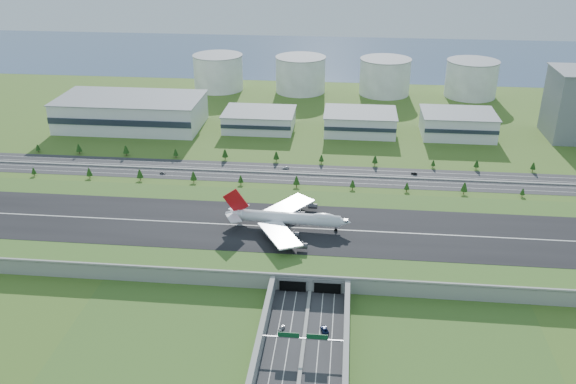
# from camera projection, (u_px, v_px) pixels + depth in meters

# --- Properties ---
(ground) EXTENTS (1200.00, 1200.00, 0.00)m
(ground) POSITION_uv_depth(u_px,v_px,m) (316.00, 242.00, 343.57)
(ground) COLOR #3D5C1C
(ground) RESTS_ON ground
(airfield_deck) EXTENTS (520.00, 100.00, 9.20)m
(airfield_deck) POSITION_uv_depth(u_px,v_px,m) (316.00, 235.00, 341.75)
(airfield_deck) COLOR gray
(airfield_deck) RESTS_ON ground
(underpass_road) EXTENTS (38.80, 120.40, 8.00)m
(underpass_road) POSITION_uv_depth(u_px,v_px,m) (302.00, 352.00, 252.46)
(underpass_road) COLOR #28282B
(underpass_road) RESTS_ON ground
(sign_gantry_near) EXTENTS (38.70, 0.70, 9.80)m
(sign_gantry_near) POSITION_uv_depth(u_px,v_px,m) (303.00, 339.00, 254.92)
(sign_gantry_near) COLOR gray
(sign_gantry_near) RESTS_ON ground
(north_expressway) EXTENTS (560.00, 36.00, 0.12)m
(north_expressway) POSITION_uv_depth(u_px,v_px,m) (324.00, 175.00, 429.22)
(north_expressway) COLOR #28282B
(north_expressway) RESTS_ON ground
(tree_row) EXTENTS (500.67, 48.63, 8.33)m
(tree_row) POSITION_uv_depth(u_px,v_px,m) (336.00, 170.00, 426.11)
(tree_row) COLOR #3D2819
(tree_row) RESTS_ON ground
(hangar_west) EXTENTS (120.00, 60.00, 25.00)m
(hangar_west) POSITION_uv_depth(u_px,v_px,m) (131.00, 112.00, 520.90)
(hangar_west) COLOR silver
(hangar_west) RESTS_ON ground
(hangar_mid_a) EXTENTS (58.00, 42.00, 15.00)m
(hangar_mid_a) POSITION_uv_depth(u_px,v_px,m) (259.00, 120.00, 517.32)
(hangar_mid_a) COLOR silver
(hangar_mid_a) RESTS_ON ground
(hangar_mid_b) EXTENTS (58.00, 42.00, 17.00)m
(hangar_mid_b) POSITION_uv_depth(u_px,v_px,m) (360.00, 122.00, 509.02)
(hangar_mid_b) COLOR silver
(hangar_mid_b) RESTS_ON ground
(hangar_mid_c) EXTENTS (58.00, 42.00, 19.00)m
(hangar_mid_c) POSITION_uv_depth(u_px,v_px,m) (458.00, 124.00, 501.19)
(hangar_mid_c) COLOR silver
(hangar_mid_c) RESTS_ON ground
(fuel_tank_a) EXTENTS (50.00, 50.00, 35.00)m
(fuel_tank_a) POSITION_uv_depth(u_px,v_px,m) (218.00, 73.00, 626.89)
(fuel_tank_a) COLOR silver
(fuel_tank_a) RESTS_ON ground
(fuel_tank_b) EXTENTS (50.00, 50.00, 35.00)m
(fuel_tank_b) POSITION_uv_depth(u_px,v_px,m) (301.00, 75.00, 619.01)
(fuel_tank_b) COLOR silver
(fuel_tank_b) RESTS_ON ground
(fuel_tank_c) EXTENTS (50.00, 50.00, 35.00)m
(fuel_tank_c) POSITION_uv_depth(u_px,v_px,m) (385.00, 77.00, 611.13)
(fuel_tank_c) COLOR silver
(fuel_tank_c) RESTS_ON ground
(fuel_tank_d) EXTENTS (50.00, 50.00, 35.00)m
(fuel_tank_d) POSITION_uv_depth(u_px,v_px,m) (471.00, 79.00, 603.26)
(fuel_tank_d) COLOR silver
(fuel_tank_d) RESTS_ON ground
(bay_water) EXTENTS (1200.00, 260.00, 0.06)m
(bay_water) POSITION_uv_depth(u_px,v_px,m) (339.00, 56.00, 776.46)
(bay_water) COLOR #3D5374
(bay_water) RESTS_ON ground
(boeing_747) EXTENTS (72.14, 68.07, 22.29)m
(boeing_747) POSITION_uv_depth(u_px,v_px,m) (288.00, 218.00, 338.76)
(boeing_747) COLOR white
(boeing_747) RESTS_ON airfield_deck
(car_0) EXTENTS (3.23, 4.72, 1.49)m
(car_0) POSITION_uv_depth(u_px,v_px,m) (282.00, 328.00, 271.09)
(car_0) COLOR #A3A2A7
(car_0) RESTS_ON ground
(car_2) EXTENTS (4.59, 6.67, 1.69)m
(car_2) POSITION_uv_depth(u_px,v_px,m) (324.00, 329.00, 270.17)
(car_2) COLOR #0B1738
(car_2) RESTS_ON ground
(car_4) EXTENTS (4.20, 2.02, 1.38)m
(car_4) POSITION_uv_depth(u_px,v_px,m) (163.00, 173.00, 430.83)
(car_4) COLOR #5D5D62
(car_4) RESTS_ON ground
(car_5) EXTENTS (4.56, 3.00, 1.42)m
(car_5) POSITION_uv_depth(u_px,v_px,m) (414.00, 173.00, 429.89)
(car_5) COLOR black
(car_5) RESTS_ON ground
(car_7) EXTENTS (5.49, 3.00, 1.51)m
(car_7) POSITION_uv_depth(u_px,v_px,m) (285.00, 167.00, 439.71)
(car_7) COLOR silver
(car_7) RESTS_ON ground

